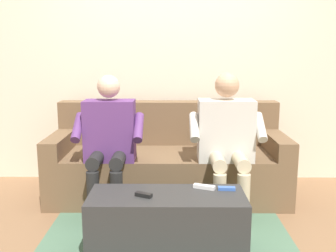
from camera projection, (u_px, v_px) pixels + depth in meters
The scene contains 10 objects.
ground_plane at pixel (167, 229), 2.98m from camera, with size 8.00×8.00×0.00m, color #846042.
back_wall at pixel (168, 63), 4.00m from camera, with size 5.01×0.06×2.43m, color beige.
couch at pixel (168, 163), 3.66m from camera, with size 2.12×0.82×0.85m.
coffee_table at pixel (167, 223), 2.61m from camera, with size 1.04×0.42×0.41m.
person_left_seated at pixel (227, 136), 3.20m from camera, with size 0.61×0.57×1.16m.
person_right_seated at pixel (109, 137), 3.20m from camera, with size 0.57×0.50×1.14m.
remote_blue at pixel (227, 188), 2.66m from camera, with size 0.12×0.04×0.02m, color #3860B7.
remote_black at pixel (144, 195), 2.54m from camera, with size 0.11×0.04×0.03m, color black.
remote_white at pixel (204, 187), 2.68m from camera, with size 0.15×0.04×0.03m, color white.
floor_rug at pixel (167, 242), 2.77m from camera, with size 1.80×1.38×0.01m, color #4C7056.
Camera 1 is at (-0.02, 3.38, 1.34)m, focal length 41.86 mm.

